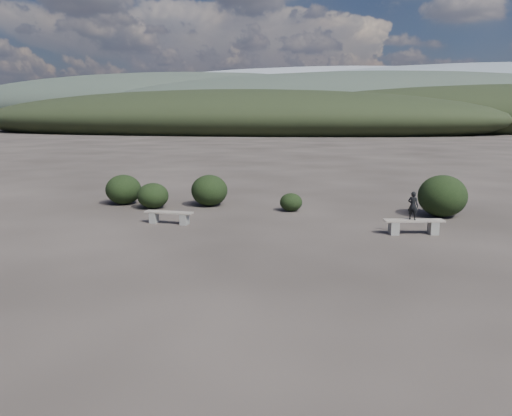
# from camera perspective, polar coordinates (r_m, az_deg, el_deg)

# --- Properties ---
(ground) EXTENTS (1200.00, 1200.00, 0.00)m
(ground) POSITION_cam_1_polar(r_m,az_deg,el_deg) (11.25, -3.69, -8.77)
(ground) COLOR #2A2420
(ground) RESTS_ON ground
(bench_left) EXTENTS (1.73, 0.43, 0.43)m
(bench_left) POSITION_cam_1_polar(r_m,az_deg,el_deg) (17.53, -9.91, -0.95)
(bench_left) COLOR slate
(bench_left) RESTS_ON ground
(bench_right) EXTENTS (1.92, 0.79, 0.47)m
(bench_right) POSITION_cam_1_polar(r_m,az_deg,el_deg) (16.52, 17.58, -1.91)
(bench_right) COLOR slate
(bench_right) RESTS_ON ground
(seated_person) EXTENTS (0.39, 0.33, 0.90)m
(seated_person) POSITION_cam_1_polar(r_m,az_deg,el_deg) (16.38, 17.50, 0.26)
(seated_person) COLOR black
(seated_person) RESTS_ON bench_right
(shrub_a) EXTENTS (1.26, 1.26, 1.03)m
(shrub_a) POSITION_cam_1_polar(r_m,az_deg,el_deg) (20.50, -11.70, 1.39)
(shrub_a) COLOR black
(shrub_a) RESTS_ON ground
(shrub_b) EXTENTS (1.50, 1.50, 1.29)m
(shrub_b) POSITION_cam_1_polar(r_m,az_deg,el_deg) (20.71, -5.35, 2.02)
(shrub_b) COLOR black
(shrub_b) RESTS_ON ground
(shrub_c) EXTENTS (0.88, 0.88, 0.71)m
(shrub_c) POSITION_cam_1_polar(r_m,az_deg,el_deg) (19.57, 4.03, 0.67)
(shrub_c) COLOR black
(shrub_c) RESTS_ON ground
(shrub_d) EXTENTS (1.77, 1.77, 1.55)m
(shrub_d) POSITION_cam_1_polar(r_m,az_deg,el_deg) (19.63, 20.53, 1.29)
(shrub_d) COLOR black
(shrub_d) RESTS_ON ground
(shrub_f) EXTENTS (1.47, 1.47, 1.25)m
(shrub_f) POSITION_cam_1_polar(r_m,az_deg,el_deg) (21.73, -14.91, 2.06)
(shrub_f) COLOR black
(shrub_f) RESTS_ON ground
(mountain_ridges) EXTENTS (500.00, 400.00, 56.00)m
(mountain_ridges) POSITION_cam_1_polar(r_m,az_deg,el_deg) (349.49, 10.52, 11.64)
(mountain_ridges) COLOR black
(mountain_ridges) RESTS_ON ground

